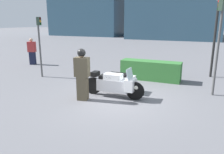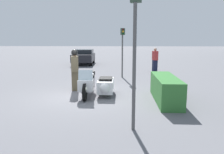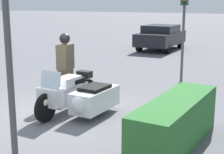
# 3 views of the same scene
# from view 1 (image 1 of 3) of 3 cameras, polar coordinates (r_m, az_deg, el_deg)

# --- Properties ---
(ground_plane) EXTENTS (160.00, 160.00, 0.00)m
(ground_plane) POSITION_cam_1_polar(r_m,az_deg,el_deg) (8.25, 1.20, -5.68)
(ground_plane) COLOR slate
(police_motorcycle) EXTENTS (2.43, 1.34, 1.17)m
(police_motorcycle) POSITION_cam_1_polar(r_m,az_deg,el_deg) (8.67, 1.54, -1.42)
(police_motorcycle) COLOR black
(police_motorcycle) RESTS_ON ground
(officer_rider) EXTENTS (0.56, 0.40, 1.90)m
(officer_rider) POSITION_cam_1_polar(r_m,az_deg,el_deg) (7.95, -7.81, 0.95)
(officer_rider) COLOR brown
(officer_rider) RESTS_ON ground
(hedge_bush_curbside) EXTENTS (2.92, 0.79, 0.94)m
(hedge_bush_curbside) POSITION_cam_1_polar(r_m,az_deg,el_deg) (10.98, 10.02, 1.73)
(hedge_bush_curbside) COLOR #337033
(hedge_bush_curbside) RESTS_ON ground
(twin_lamp_post) EXTENTS (0.36, 1.14, 4.17)m
(twin_lamp_post) POSITION_cam_1_polar(r_m,az_deg,el_deg) (12.25, 25.88, 14.98)
(twin_lamp_post) COLOR black
(twin_lamp_post) RESTS_ON ground
(traffic_light_near) EXTENTS (0.22, 0.29, 3.59)m
(traffic_light_near) POSITION_cam_1_polar(r_m,az_deg,el_deg) (9.12, 26.08, 9.90)
(traffic_light_near) COLOR #4C4C4C
(traffic_light_near) RESTS_ON ground
(traffic_light_far) EXTENTS (0.23, 0.29, 3.03)m
(traffic_light_far) POSITION_cam_1_polar(r_m,az_deg,el_deg) (11.74, -18.37, 9.71)
(traffic_light_far) COLOR #4C4C4C
(traffic_light_far) RESTS_ON ground
(pedestrian_bystander) EXTENTS (0.56, 0.42, 1.75)m
(pedestrian_bystander) POSITION_cam_1_polar(r_m,az_deg,el_deg) (15.59, -20.16, 6.29)
(pedestrian_bystander) COLOR #191E38
(pedestrian_bystander) RESTS_ON ground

